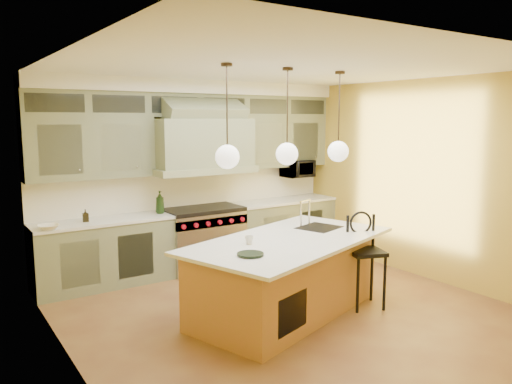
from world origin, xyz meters
TOP-DOWN VIEW (x-y plane):
  - floor at (0.00, 0.00)m, footprint 5.00×5.00m
  - ceiling at (0.00, 0.00)m, footprint 5.00×5.00m
  - wall_back at (0.00, 2.50)m, footprint 5.00×0.00m
  - wall_front at (0.00, -2.50)m, footprint 5.00×0.00m
  - wall_left at (-2.50, 0.00)m, footprint 0.00×5.00m
  - wall_right at (2.50, 0.00)m, footprint 0.00×5.00m
  - back_cabinetry at (0.00, 2.23)m, footprint 5.00×0.77m
  - range at (0.00, 2.14)m, footprint 1.20×0.74m
  - kitchen_island at (-0.03, -0.05)m, footprint 2.95×2.14m
  - counter_stool at (0.91, -0.41)m, footprint 0.53×0.53m
  - microwave at (1.95, 2.25)m, footprint 0.54×0.37m
  - oil_bottle_a at (-0.70, 2.15)m, footprint 0.14×0.14m
  - oil_bottle_b at (-1.78, 2.15)m, footprint 0.09×0.09m
  - fruit_bowl at (-2.30, 1.92)m, footprint 0.28×0.28m
  - cup at (-0.56, -0.04)m, footprint 0.11×0.11m
  - pendant_left at (-0.84, -0.05)m, footprint 0.26×0.26m
  - pendant_center at (-0.04, -0.05)m, footprint 0.26×0.26m
  - pendant_right at (0.76, -0.05)m, footprint 0.26×0.26m

SIDE VIEW (x-z plane):
  - floor at x=0.00m, z-range 0.00..0.00m
  - kitchen_island at x=-0.03m, z-range -0.20..1.15m
  - range at x=0.00m, z-range 0.01..0.97m
  - counter_stool at x=0.91m, z-range 0.08..1.26m
  - cup at x=-0.56m, z-range 0.92..1.02m
  - fruit_bowl at x=-2.30m, z-range 0.94..1.00m
  - oil_bottle_b at x=-1.78m, z-range 0.94..1.11m
  - oil_bottle_a at x=-0.70m, z-range 0.94..1.28m
  - back_cabinetry at x=0.00m, z-range -0.02..2.88m
  - microwave at x=1.95m, z-range 1.30..1.60m
  - wall_back at x=0.00m, z-range -1.05..3.95m
  - wall_front at x=0.00m, z-range -1.05..3.95m
  - wall_left at x=-2.50m, z-range -1.05..3.95m
  - wall_right at x=2.50m, z-range -1.05..3.95m
  - pendant_left at x=-0.84m, z-range 1.39..2.50m
  - pendant_center at x=-0.04m, z-range 1.39..2.50m
  - pendant_right at x=0.76m, z-range 1.39..2.50m
  - ceiling at x=0.00m, z-range 2.90..2.90m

